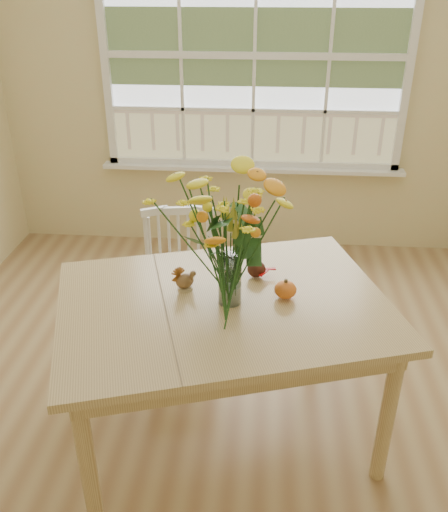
{
  "coord_description": "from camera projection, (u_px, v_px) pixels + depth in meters",
  "views": [
    {
      "loc": [
        0.12,
        -2.01,
        2.11
      ],
      "look_at": [
        -0.05,
        0.06,
        1.01
      ],
      "focal_mm": 38.0,
      "sensor_mm": 36.0,
      "label": 1
    }
  ],
  "objects": [
    {
      "name": "window",
      "position": [
        255.0,
        58.0,
        4.0
      ],
      "size": [
        2.42,
        0.12,
        1.74
      ],
      "color": "silver",
      "rests_on": "wall_back"
    },
    {
      "name": "dark_gourd",
      "position": [
        256.0,
        270.0,
        2.62
      ],
      "size": [
        0.13,
        0.11,
        0.08
      ],
      "color": "#38160F",
      "rests_on": "dining_table"
    },
    {
      "name": "dining_table",
      "position": [
        224.0,
        318.0,
        2.49
      ],
      "size": [
        1.71,
        1.43,
        0.79
      ],
      "rotation": [
        0.0,
        0.0,
        0.29
      ],
      "color": "tan",
      "rests_on": "floor"
    },
    {
      "name": "flower_vase",
      "position": [
        230.0,
        233.0,
        2.28
      ],
      "size": [
        0.48,
        0.48,
        0.58
      ],
      "color": "white",
      "rests_on": "dining_table"
    },
    {
      "name": "floor",
      "position": [
        233.0,
        436.0,
        2.77
      ],
      "size": [
        4.0,
        4.5,
        0.01
      ],
      "primitive_type": "cube",
      "color": "#9C754B",
      "rests_on": "ground"
    },
    {
      "name": "windsor_chair",
      "position": [
        180.0,
        278.0,
        3.19
      ],
      "size": [
        0.47,
        0.46,
        0.9
      ],
      "rotation": [
        0.0,
        0.0,
        0.16
      ],
      "color": "white",
      "rests_on": "floor"
    },
    {
      "name": "wall_back",
      "position": [
        254.0,
        83.0,
        4.12
      ],
      "size": [
        4.0,
        0.02,
        2.7
      ],
      "primitive_type": "cube",
      "color": "beige",
      "rests_on": "floor"
    },
    {
      "name": "pumpkin",
      "position": [
        285.0,
        290.0,
        2.45
      ],
      "size": [
        0.1,
        0.1,
        0.08
      ],
      "primitive_type": "ellipsoid",
      "color": "orange",
      "rests_on": "dining_table"
    },
    {
      "name": "turkey_figurine",
      "position": [
        185.0,
        281.0,
        2.52
      ],
      "size": [
        0.11,
        0.11,
        0.11
      ],
      "rotation": [
        0.0,
        0.0,
        0.65
      ],
      "color": "#CCB78C",
      "rests_on": "dining_table"
    }
  ]
}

